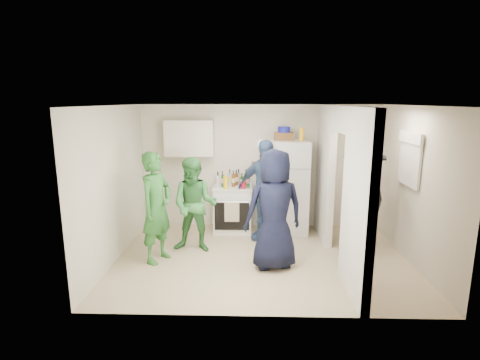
# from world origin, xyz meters

# --- Properties ---
(floor) EXTENTS (4.80, 4.80, 0.00)m
(floor) POSITION_xyz_m (0.00, 0.00, 0.00)
(floor) COLOR tan
(floor) RESTS_ON ground
(wall_back) EXTENTS (4.80, 0.00, 4.80)m
(wall_back) POSITION_xyz_m (0.00, 1.70, 1.25)
(wall_back) COLOR silver
(wall_back) RESTS_ON floor
(wall_front) EXTENTS (4.80, 0.00, 4.80)m
(wall_front) POSITION_xyz_m (0.00, -1.70, 1.25)
(wall_front) COLOR silver
(wall_front) RESTS_ON floor
(wall_left) EXTENTS (0.00, 3.40, 3.40)m
(wall_left) POSITION_xyz_m (-2.40, 0.00, 1.25)
(wall_left) COLOR silver
(wall_left) RESTS_ON floor
(wall_right) EXTENTS (0.00, 3.40, 3.40)m
(wall_right) POSITION_xyz_m (2.40, 0.00, 1.25)
(wall_right) COLOR silver
(wall_right) RESTS_ON floor
(ceiling) EXTENTS (4.80, 4.80, 0.00)m
(ceiling) POSITION_xyz_m (0.00, 0.00, 2.50)
(ceiling) COLOR white
(ceiling) RESTS_ON wall_back
(partition_pier_back) EXTENTS (0.12, 1.20, 2.50)m
(partition_pier_back) POSITION_xyz_m (1.20, 1.10, 1.25)
(partition_pier_back) COLOR silver
(partition_pier_back) RESTS_ON floor
(partition_pier_front) EXTENTS (0.12, 1.20, 2.50)m
(partition_pier_front) POSITION_xyz_m (1.20, -1.10, 1.25)
(partition_pier_front) COLOR silver
(partition_pier_front) RESTS_ON floor
(partition_header) EXTENTS (0.12, 1.00, 0.40)m
(partition_header) POSITION_xyz_m (1.20, 0.00, 2.30)
(partition_header) COLOR silver
(partition_header) RESTS_ON partition_pier_back
(stove) EXTENTS (0.77, 0.64, 0.92)m
(stove) POSITION_xyz_m (-0.55, 1.37, 0.46)
(stove) COLOR white
(stove) RESTS_ON floor
(upper_cabinet) EXTENTS (0.95, 0.34, 0.70)m
(upper_cabinet) POSITION_xyz_m (-1.40, 1.52, 1.85)
(upper_cabinet) COLOR silver
(upper_cabinet) RESTS_ON wall_back
(fridge) EXTENTS (0.75, 0.73, 1.83)m
(fridge) POSITION_xyz_m (0.54, 1.34, 0.91)
(fridge) COLOR silver
(fridge) RESTS_ON floor
(wicker_basket) EXTENTS (0.35, 0.25, 0.15)m
(wicker_basket) POSITION_xyz_m (0.44, 1.39, 1.90)
(wicker_basket) COLOR brown
(wicker_basket) RESTS_ON fridge
(blue_bowl) EXTENTS (0.24, 0.24, 0.11)m
(blue_bowl) POSITION_xyz_m (0.44, 1.39, 2.03)
(blue_bowl) COLOR navy
(blue_bowl) RESTS_ON wicker_basket
(yellow_cup_stack_top) EXTENTS (0.09, 0.09, 0.25)m
(yellow_cup_stack_top) POSITION_xyz_m (0.76, 1.24, 1.95)
(yellow_cup_stack_top) COLOR #FFB215
(yellow_cup_stack_top) RESTS_ON fridge
(wall_clock) EXTENTS (0.22, 0.02, 0.22)m
(wall_clock) POSITION_xyz_m (0.05, 1.68, 1.70)
(wall_clock) COLOR white
(wall_clock) RESTS_ON wall_back
(spice_shelf) EXTENTS (0.35, 0.08, 0.03)m
(spice_shelf) POSITION_xyz_m (0.00, 1.65, 1.35)
(spice_shelf) COLOR olive
(spice_shelf) RESTS_ON wall_back
(nook_window) EXTENTS (0.03, 0.70, 0.80)m
(nook_window) POSITION_xyz_m (2.38, 0.20, 1.65)
(nook_window) COLOR black
(nook_window) RESTS_ON wall_right
(nook_window_frame) EXTENTS (0.04, 0.76, 0.86)m
(nook_window_frame) POSITION_xyz_m (2.36, 0.20, 1.65)
(nook_window_frame) COLOR white
(nook_window_frame) RESTS_ON wall_right
(nook_valance) EXTENTS (0.04, 0.82, 0.18)m
(nook_valance) POSITION_xyz_m (2.34, 0.20, 2.00)
(nook_valance) COLOR white
(nook_valance) RESTS_ON wall_right
(yellow_cup_stack_stove) EXTENTS (0.09, 0.09, 0.25)m
(yellow_cup_stack_stove) POSITION_xyz_m (-0.67, 1.15, 1.04)
(yellow_cup_stack_stove) COLOR yellow
(yellow_cup_stack_stove) RESTS_ON stove
(red_cup) EXTENTS (0.09, 0.09, 0.12)m
(red_cup) POSITION_xyz_m (-0.33, 1.17, 0.98)
(red_cup) COLOR red
(red_cup) RESTS_ON stove
(person_green_left) EXTENTS (0.66, 0.77, 1.80)m
(person_green_left) POSITION_xyz_m (-1.70, -0.10, 0.90)
(person_green_left) COLOR #31762F
(person_green_left) RESTS_ON floor
(person_green_center) EXTENTS (0.86, 0.70, 1.64)m
(person_green_center) POSITION_xyz_m (-1.15, 0.33, 0.82)
(person_green_center) COLOR #3D8B48
(person_green_center) RESTS_ON floor
(person_denim) EXTENTS (1.20, 0.92, 1.89)m
(person_denim) POSITION_xyz_m (0.07, 0.91, 0.95)
(person_denim) COLOR #3C5684
(person_denim) RESTS_ON floor
(person_navy) EXTENTS (1.04, 0.82, 1.87)m
(person_navy) POSITION_xyz_m (0.17, -0.30, 0.94)
(person_navy) COLOR black
(person_navy) RESTS_ON floor
(person_nook) EXTENTS (0.82, 1.30, 1.92)m
(person_nook) POSITION_xyz_m (1.68, 0.32, 0.96)
(person_nook) COLOR black
(person_nook) RESTS_ON floor
(bottle_a) EXTENTS (0.06, 0.06, 0.26)m
(bottle_a) POSITION_xyz_m (-0.84, 1.49, 1.04)
(bottle_a) COLOR brown
(bottle_a) RESTS_ON stove
(bottle_b) EXTENTS (0.06, 0.06, 0.32)m
(bottle_b) POSITION_xyz_m (-0.74, 1.30, 1.08)
(bottle_b) COLOR #194B19
(bottle_b) RESTS_ON stove
(bottle_c) EXTENTS (0.07, 0.07, 0.31)m
(bottle_c) POSITION_xyz_m (-0.61, 1.53, 1.07)
(bottle_c) COLOR #B0B6BE
(bottle_c) RESTS_ON stove
(bottle_d) EXTENTS (0.07, 0.07, 0.32)m
(bottle_d) POSITION_xyz_m (-0.53, 1.32, 1.08)
(bottle_d) COLOR #623511
(bottle_d) RESTS_ON stove
(bottle_e) EXTENTS (0.08, 0.08, 0.31)m
(bottle_e) POSITION_xyz_m (-0.44, 1.57, 1.07)
(bottle_e) COLOR #919BA1
(bottle_e) RESTS_ON stove
(bottle_f) EXTENTS (0.06, 0.06, 0.26)m
(bottle_f) POSITION_xyz_m (-0.36, 1.39, 1.04)
(bottle_f) COLOR #163C15
(bottle_f) RESTS_ON stove
(bottle_g) EXTENTS (0.08, 0.08, 0.31)m
(bottle_g) POSITION_xyz_m (-0.29, 1.50, 1.07)
(bottle_g) COLOR olive
(bottle_g) RESTS_ON stove
(bottle_h) EXTENTS (0.07, 0.07, 0.31)m
(bottle_h) POSITION_xyz_m (-0.83, 1.27, 1.07)
(bottle_h) COLOR silver
(bottle_h) RESTS_ON stove
(bottle_i) EXTENTS (0.07, 0.07, 0.31)m
(bottle_i) POSITION_xyz_m (-0.48, 1.46, 1.07)
(bottle_i) COLOR #58310F
(bottle_i) RESTS_ON stove
(bottle_j) EXTENTS (0.07, 0.07, 0.32)m
(bottle_j) POSITION_xyz_m (-0.24, 1.28, 1.08)
(bottle_j) COLOR #23662E
(bottle_j) RESTS_ON stove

